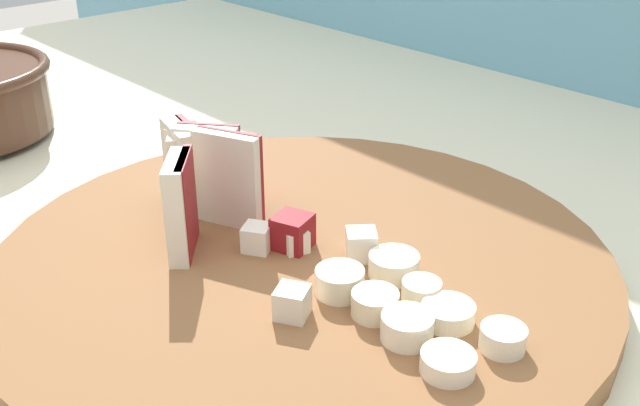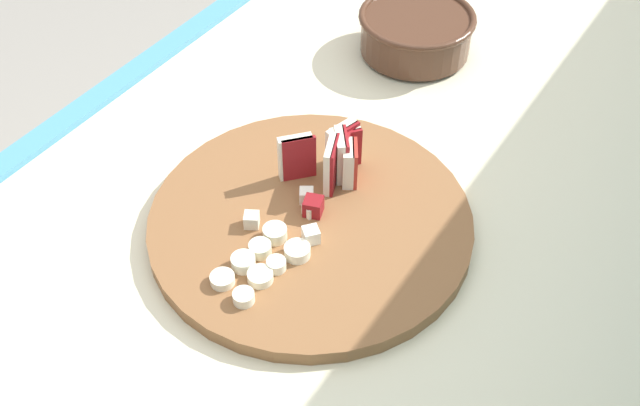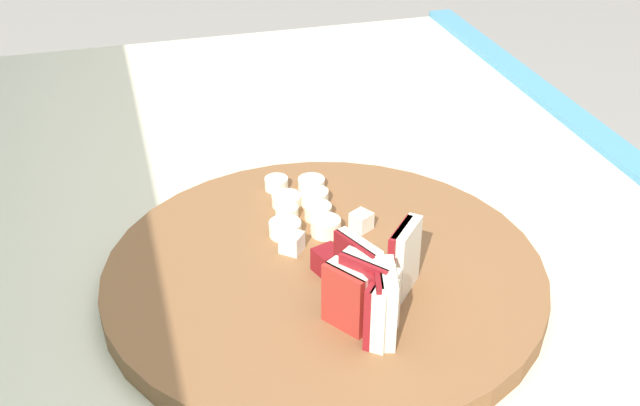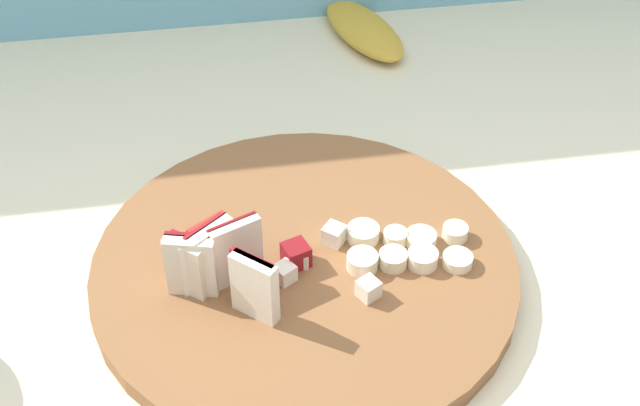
{
  "view_description": "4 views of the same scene",
  "coord_description": "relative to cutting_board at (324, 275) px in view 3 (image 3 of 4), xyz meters",
  "views": [
    {
      "loc": [
        0.35,
        -0.29,
        1.13
      ],
      "look_at": [
        0.05,
        -0.01,
        0.93
      ],
      "focal_mm": 42.12,
      "sensor_mm": 36.0,
      "label": 1
    },
    {
      "loc": [
        0.57,
        0.33,
        1.56
      ],
      "look_at": [
        0.03,
        -0.03,
        0.91
      ],
      "focal_mm": 43.48,
      "sensor_mm": 36.0,
      "label": 2
    },
    {
      "loc": [
        -0.5,
        0.13,
        1.31
      ],
      "look_at": [
        0.09,
        -0.03,
        0.94
      ],
      "focal_mm": 45.36,
      "sensor_mm": 36.0,
      "label": 3
    },
    {
      "loc": [
        -0.03,
        -0.58,
        1.47
      ],
      "look_at": [
        0.07,
        0.01,
        0.93
      ],
      "focal_mm": 50.08,
      "sensor_mm": 36.0,
      "label": 4
    }
  ],
  "objects": [
    {
      "name": "apple_wedge_fan",
      "position": [
        -0.08,
        -0.02,
        0.04
      ],
      "size": [
        0.09,
        0.09,
        0.06
      ],
      "color": "maroon",
      "rests_on": "cutting_board"
    },
    {
      "name": "apple_dice_pile",
      "position": [
        0.01,
        -0.01,
        0.02
      ],
      "size": [
        0.09,
        0.09,
        0.02
      ],
      "color": "#EFE5CC",
      "rests_on": "cutting_board"
    },
    {
      "name": "cutting_board",
      "position": [
        0.0,
        0.0,
        0.0
      ],
      "size": [
        0.38,
        0.38,
        0.02
      ],
      "primitive_type": "cylinder",
      "color": "brown",
      "rests_on": "tiled_countertop"
    },
    {
      "name": "banana_slice_rows",
      "position": [
        0.09,
        -0.0,
        0.02
      ],
      "size": [
        0.12,
        0.07,
        0.01
      ],
      "color": "#F4EAC6",
      "rests_on": "cutting_board"
    }
  ]
}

